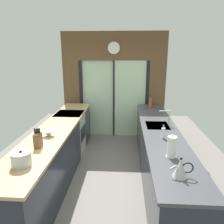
{
  "coord_description": "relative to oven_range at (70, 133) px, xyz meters",
  "views": [
    {
      "loc": [
        0.3,
        -3.26,
        2.19
      ],
      "look_at": [
        0.05,
        0.73,
        1.11
      ],
      "focal_mm": 35.2,
      "sensor_mm": 36.0,
      "label": 1
    }
  ],
  "objects": [
    {
      "name": "oven_range",
      "position": [
        0.0,
        0.0,
        0.0
      ],
      "size": [
        0.6,
        0.6,
        0.92
      ],
      "color": "#B7BABC",
      "rests_on": "ground_plane"
    },
    {
      "name": "stock_pot",
      "position": [
        0.02,
        -2.27,
        0.55
      ],
      "size": [
        0.23,
        0.23,
        0.19
      ],
      "color": "#B7BABC",
      "rests_on": "left_counter_run"
    },
    {
      "name": "sink_faucet",
      "position": [
        1.97,
        -0.7,
        0.65
      ],
      "size": [
        0.19,
        0.02,
        0.28
      ],
      "color": "#B7BABC",
      "rests_on": "right_counter_run"
    },
    {
      "name": "soap_bottle_near",
      "position": [
        1.8,
        -1.32,
        0.55
      ],
      "size": [
        0.06,
        0.06,
        0.22
      ],
      "color": "silver",
      "rests_on": "right_counter_run"
    },
    {
      "name": "soap_bottle_far",
      "position": [
        1.8,
        0.58,
        0.59
      ],
      "size": [
        0.07,
        0.07,
        0.29
      ],
      "color": "#B23D2D",
      "rests_on": "right_counter_run"
    },
    {
      "name": "kettle",
      "position": [
        1.8,
        -2.41,
        0.56
      ],
      "size": [
        0.25,
        0.16,
        0.22
      ],
      "color": "#B7BABC",
      "rests_on": "right_counter_run"
    },
    {
      "name": "knife_block",
      "position": [
        0.02,
        -1.77,
        0.57
      ],
      "size": [
        0.09,
        0.14,
        0.28
      ],
      "color": "brown",
      "rests_on": "left_counter_run"
    },
    {
      "name": "right_counter_run",
      "position": [
        1.82,
        -0.95,
        0.01
      ],
      "size": [
        0.62,
        3.8,
        0.92
      ],
      "color": "#1E232D",
      "rests_on": "ground_plane"
    },
    {
      "name": "mixing_bowl",
      "position": [
        0.02,
        -1.35,
        0.51
      ],
      "size": [
        0.18,
        0.18,
        0.09
      ],
      "color": "gray",
      "rests_on": "left_counter_run"
    },
    {
      "name": "paper_towel_roll",
      "position": [
        1.8,
        -1.95,
        0.6
      ],
      "size": [
        0.13,
        0.13,
        0.3
      ],
      "color": "#B7BABC",
      "rests_on": "right_counter_run"
    },
    {
      "name": "ground_plane",
      "position": [
        0.91,
        -0.65,
        -0.47
      ],
      "size": [
        5.04,
        7.6,
        0.02
      ],
      "primitive_type": "cube",
      "color": "slate"
    },
    {
      "name": "back_wall_unit",
      "position": [
        0.91,
        1.15,
        1.07
      ],
      "size": [
        2.64,
        0.12,
        2.7
      ],
      "color": "brown",
      "rests_on": "ground_plane"
    },
    {
      "name": "left_counter_run",
      "position": [
        -0.0,
        -1.12,
        0.01
      ],
      "size": [
        0.62,
        3.8,
        0.92
      ],
      "color": "#1E232D",
      "rests_on": "ground_plane"
    }
  ]
}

